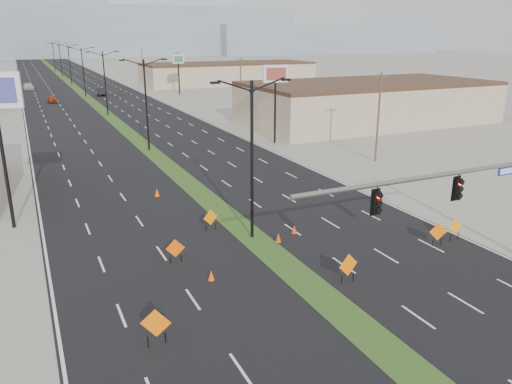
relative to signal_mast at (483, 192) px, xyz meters
name	(u,v)px	position (x,y,z in m)	size (l,w,h in m)	color
ground	(365,333)	(-8.56, -2.00, -4.79)	(600.00, 600.00, 0.00)	gray
road_surface	(84,95)	(-8.56, 98.00, -4.79)	(25.00, 400.00, 0.02)	black
median_strip	(84,95)	(-8.56, 98.00, -4.79)	(2.00, 400.00, 0.04)	#27481A
building_se_near	(368,104)	(25.44, 43.00, -2.04)	(36.00, 18.00, 5.50)	tan
building_se_far	(228,74)	(29.44, 108.00, -2.29)	(44.00, 16.00, 5.00)	tan
mesa_center	(110,31)	(31.44, 298.00, 9.21)	(220.00, 50.00, 28.00)	gray
mesa_east	(321,39)	(171.44, 288.00, 4.21)	(160.00, 50.00, 18.00)	gray
signal_mast	(483,192)	(0.00, 0.00, 0.00)	(16.30, 0.60, 8.00)	slate
streetlight_0	(252,156)	(-8.56, 10.00, 0.63)	(5.15, 0.24, 10.02)	black
streetlight_1	(146,102)	(-8.56, 38.00, 0.63)	(5.15, 0.24, 10.02)	black
streetlight_2	(105,81)	(-8.56, 66.00, 0.63)	(5.15, 0.24, 10.02)	black
streetlight_3	(83,70)	(-8.56, 94.00, 0.63)	(5.15, 0.24, 10.02)	black
streetlight_4	(70,63)	(-8.56, 122.00, 0.63)	(5.15, 0.24, 10.02)	black
streetlight_5	(60,59)	(-8.56, 150.00, 0.63)	(5.15, 0.24, 10.02)	black
streetlight_6	(54,55)	(-8.56, 178.00, 0.63)	(5.15, 0.24, 10.02)	black
utility_pole_0	(378,116)	(11.44, 23.00, -0.12)	(1.60, 0.20, 9.00)	#4C3823
utility_pole_1	(241,85)	(11.44, 58.00, -0.12)	(1.60, 0.20, 9.00)	#4C3823
utility_pole_2	(178,71)	(11.44, 93.00, -0.12)	(1.60, 0.20, 9.00)	#4C3823
utility_pole_3	(142,63)	(11.44, 128.00, -0.12)	(1.60, 0.20, 9.00)	#4C3823
car_left	(52,99)	(-15.59, 86.94, -4.15)	(1.51, 3.76, 1.28)	#982D10
car_mid	(101,92)	(-5.29, 94.92, -4.01)	(1.65, 4.72, 1.55)	black
car_far	(29,87)	(-19.02, 113.46, -4.05)	(2.09, 5.14, 1.49)	#B4BABE
construction_sign_0	(156,324)	(-17.12, 1.00, -3.77)	(1.20, 0.57, 1.73)	#FA6805
construction_sign_1	(175,249)	(-14.11, 8.43, -3.94)	(1.08, 0.23, 1.46)	#FF4F05
construction_sign_2	(211,218)	(-10.56, 12.31, -3.93)	(1.08, 0.30, 1.47)	orange
construction_sign_3	(348,266)	(-6.56, 2.23, -3.82)	(1.23, 0.22, 1.65)	orange
construction_sign_4	(438,233)	(1.30, 3.89, -3.91)	(1.08, 0.42, 1.51)	#FF6405
construction_sign_5	(455,227)	(2.94, 4.09, -3.91)	(1.13, 0.18, 1.51)	orange
cone_0	(211,275)	(-13.01, 5.54, -4.50)	(0.35, 0.35, 0.59)	#F85005
cone_1	(278,238)	(-7.39, 8.57, -4.48)	(0.38, 0.38, 0.63)	#D64004
cone_2	(294,229)	(-5.75, 9.45, -4.50)	(0.35, 0.35, 0.58)	#FF3C05
cone_3	(157,192)	(-11.99, 21.05, -4.46)	(0.40, 0.40, 0.66)	#FF4F05
pole_sign_east_near	(275,80)	(6.24, 35.65, 2.68)	(3.01, 0.85, 9.18)	black
pole_sign_east_far	(178,62)	(10.42, 89.06, 2.02)	(2.73, 1.14, 8.43)	black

